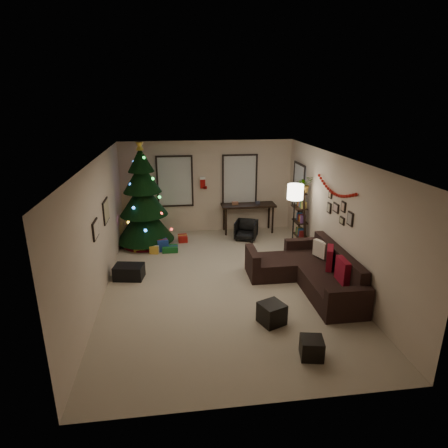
# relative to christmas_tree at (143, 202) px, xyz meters

# --- Properties ---
(floor) EXTENTS (7.00, 7.00, 0.00)m
(floor) POSITION_rel_christmas_tree_xyz_m (1.81, -2.57, -1.19)
(floor) COLOR tan
(floor) RESTS_ON ground
(ceiling) EXTENTS (7.00, 7.00, 0.00)m
(ceiling) POSITION_rel_christmas_tree_xyz_m (1.81, -2.57, 1.51)
(ceiling) COLOR white
(ceiling) RESTS_ON floor
(wall_back) EXTENTS (5.00, 0.00, 5.00)m
(wall_back) POSITION_rel_christmas_tree_xyz_m (1.81, 0.93, 0.16)
(wall_back) COLOR beige
(wall_back) RESTS_ON floor
(wall_front) EXTENTS (5.00, 0.00, 5.00)m
(wall_front) POSITION_rel_christmas_tree_xyz_m (1.81, -6.07, 0.16)
(wall_front) COLOR beige
(wall_front) RESTS_ON floor
(wall_left) EXTENTS (0.00, 7.00, 7.00)m
(wall_left) POSITION_rel_christmas_tree_xyz_m (-0.69, -2.57, 0.16)
(wall_left) COLOR beige
(wall_left) RESTS_ON floor
(wall_right) EXTENTS (0.00, 7.00, 7.00)m
(wall_right) POSITION_rel_christmas_tree_xyz_m (4.31, -2.57, 0.16)
(wall_right) COLOR beige
(wall_right) RESTS_ON floor
(window_back_left) EXTENTS (1.05, 0.06, 1.50)m
(window_back_left) POSITION_rel_christmas_tree_xyz_m (0.86, 0.90, 0.36)
(window_back_left) COLOR #728CB2
(window_back_left) RESTS_ON wall_back
(window_back_right) EXTENTS (1.05, 0.06, 1.50)m
(window_back_right) POSITION_rel_christmas_tree_xyz_m (2.76, 0.90, 0.36)
(window_back_right) COLOR #728CB2
(window_back_right) RESTS_ON wall_back
(window_right_wall) EXTENTS (0.06, 0.90, 1.30)m
(window_right_wall) POSITION_rel_christmas_tree_xyz_m (4.28, -0.02, 0.31)
(window_right_wall) COLOR #728CB2
(window_right_wall) RESTS_ON wall_right
(christmas_tree) EXTENTS (1.55, 1.55, 2.88)m
(christmas_tree) POSITION_rel_christmas_tree_xyz_m (0.00, 0.00, 0.00)
(christmas_tree) COLOR black
(christmas_tree) RESTS_ON floor
(presents) EXTENTS (1.50, 1.01, 0.30)m
(presents) POSITION_rel_christmas_tree_xyz_m (0.31, -0.36, -1.08)
(presents) COLOR gold
(presents) RESTS_ON floor
(sofa) EXTENTS (1.86, 2.71, 0.86)m
(sofa) POSITION_rel_christmas_tree_xyz_m (3.65, -2.90, -0.91)
(sofa) COLOR black
(sofa) RESTS_ON floor
(pillow_red_a) EXTENTS (0.15, 0.48, 0.47)m
(pillow_red_a) POSITION_rel_christmas_tree_xyz_m (4.02, -3.62, -0.55)
(pillow_red_a) COLOR maroon
(pillow_red_a) RESTS_ON sofa
(pillow_red_b) EXTENTS (0.30, 0.47, 0.46)m
(pillow_red_b) POSITION_rel_christmas_tree_xyz_m (4.02, -2.98, -0.55)
(pillow_red_b) COLOR maroon
(pillow_red_b) RESTS_ON sofa
(pillow_cream) EXTENTS (0.24, 0.38, 0.37)m
(pillow_cream) POSITION_rel_christmas_tree_xyz_m (4.02, -2.46, -0.56)
(pillow_cream) COLOR beige
(pillow_cream) RESTS_ON sofa
(ottoman_near) EXTENTS (0.53, 0.53, 0.38)m
(ottoman_near) POSITION_rel_christmas_tree_xyz_m (2.46, -4.23, -1.00)
(ottoman_near) COLOR black
(ottoman_near) RESTS_ON floor
(ottoman_far) EXTENTS (0.40, 0.40, 0.32)m
(ottoman_far) POSITION_rel_christmas_tree_xyz_m (2.84, -5.23, -1.03)
(ottoman_far) COLOR black
(ottoman_far) RESTS_ON floor
(desk) EXTENTS (1.59, 0.57, 0.86)m
(desk) POSITION_rel_christmas_tree_xyz_m (2.99, 0.65, -0.44)
(desk) COLOR black
(desk) RESTS_ON floor
(desk_chair) EXTENTS (0.70, 0.68, 0.56)m
(desk_chair) POSITION_rel_christmas_tree_xyz_m (2.80, 0.00, -0.91)
(desk_chair) COLOR black
(desk_chair) RESTS_ON floor
(bookshelf) EXTENTS (0.30, 0.52, 1.76)m
(bookshelf) POSITION_rel_christmas_tree_xyz_m (4.11, -0.79, -0.34)
(bookshelf) COLOR black
(bookshelf) RESTS_ON floor
(potted_plant) EXTENTS (0.55, 0.50, 0.53)m
(potted_plant) POSITION_rel_christmas_tree_xyz_m (4.11, -0.94, 0.64)
(potted_plant) COLOR #4C4C4C
(potted_plant) RESTS_ON bookshelf
(floor_lamp) EXTENTS (0.39, 0.39, 1.85)m
(floor_lamp) POSITION_rel_christmas_tree_xyz_m (3.76, -1.27, 0.35)
(floor_lamp) COLOR black
(floor_lamp) RESTS_ON floor
(art_map) EXTENTS (0.04, 0.60, 0.50)m
(art_map) POSITION_rel_christmas_tree_xyz_m (-0.67, -1.74, 0.30)
(art_map) COLOR black
(art_map) RESTS_ON wall_left
(art_abstract) EXTENTS (0.04, 0.45, 0.35)m
(art_abstract) POSITION_rel_christmas_tree_xyz_m (-0.67, -2.96, 0.29)
(art_abstract) COLOR black
(art_abstract) RESTS_ON wall_left
(gallery) EXTENTS (0.03, 1.25, 0.54)m
(gallery) POSITION_rel_christmas_tree_xyz_m (4.29, -2.64, 0.38)
(gallery) COLOR black
(gallery) RESTS_ON wall_right
(garland) EXTENTS (0.08, 1.90, 0.30)m
(garland) POSITION_rel_christmas_tree_xyz_m (4.26, -2.40, 0.80)
(garland) COLOR #A5140C
(garland) RESTS_ON wall_right
(stocking_left) EXTENTS (0.20, 0.05, 0.36)m
(stocking_left) POSITION_rel_christmas_tree_xyz_m (1.67, 0.84, 0.31)
(stocking_left) COLOR #990F0C
(stocking_left) RESTS_ON wall_back
(stocking_right) EXTENTS (0.20, 0.05, 0.36)m
(stocking_right) POSITION_rel_christmas_tree_xyz_m (2.00, 0.99, 0.35)
(stocking_right) COLOR #990F0C
(stocking_right) RESTS_ON wall_back
(storage_bin) EXTENTS (0.70, 0.52, 0.32)m
(storage_bin) POSITION_rel_christmas_tree_xyz_m (-0.24, -2.09, -1.03)
(storage_bin) COLOR black
(storage_bin) RESTS_ON floor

